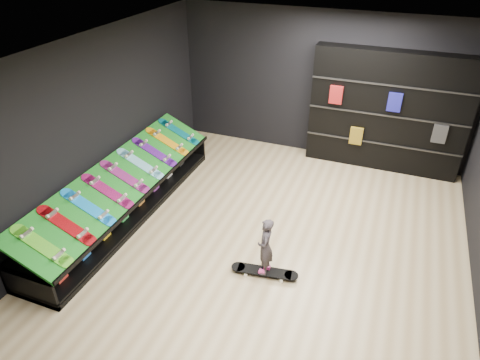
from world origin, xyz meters
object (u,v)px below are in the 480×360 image
(floor_skateboard, at_px, (264,273))
(display_rack, at_px, (126,200))
(back_shelving, at_px, (387,112))
(child, at_px, (265,256))

(floor_skateboard, bearing_deg, display_rack, 159.09)
(display_rack, bearing_deg, floor_skateboard, -12.70)
(display_rack, bearing_deg, back_shelving, 40.18)
(back_shelving, height_order, child, back_shelving)
(back_shelving, distance_m, child, 4.20)
(display_rack, xyz_separation_m, back_shelving, (3.93, 3.32, 0.94))
(floor_skateboard, distance_m, child, 0.31)
(display_rack, distance_m, back_shelving, 5.23)
(floor_skateboard, height_order, child, child)
(back_shelving, height_order, floor_skateboard, back_shelving)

